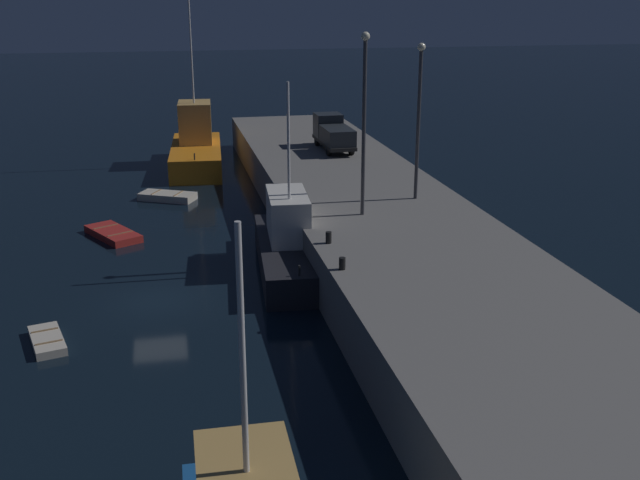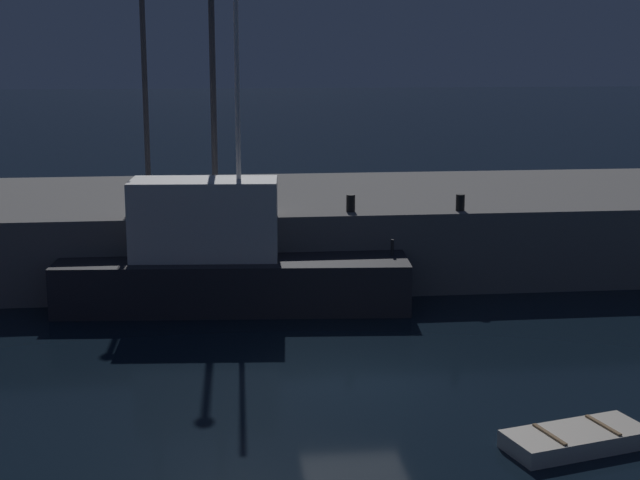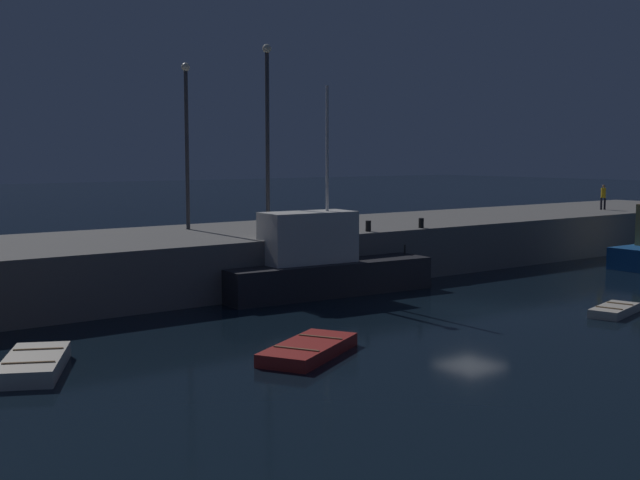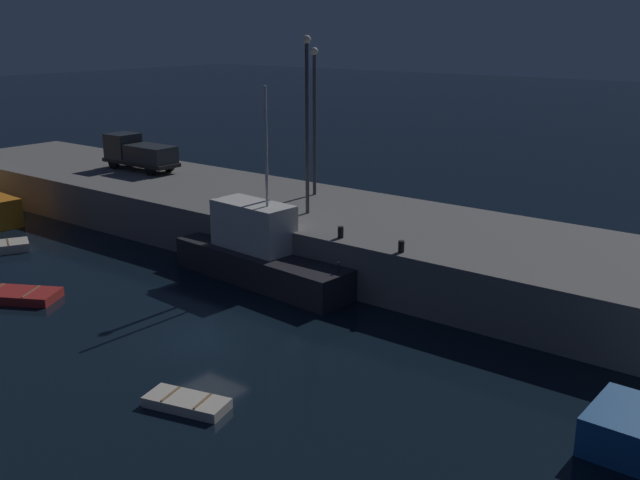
{
  "view_description": "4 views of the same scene",
  "coord_description": "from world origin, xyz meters",
  "px_view_note": "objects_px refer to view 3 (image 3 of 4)",
  "views": [
    {
      "loc": [
        33.01,
        0.74,
        13.66
      ],
      "look_at": [
        -1.54,
        8.12,
        1.93
      ],
      "focal_mm": 41.87,
      "sensor_mm": 36.0,
      "label": 1
    },
    {
      "loc": [
        -3.26,
        -21.07,
        7.75
      ],
      "look_at": [
        -0.05,
        7.11,
        1.91
      ],
      "focal_mm": 52.9,
      "sensor_mm": 36.0,
      "label": 2
    },
    {
      "loc": [
        -25.56,
        -23.47,
        6.53
      ],
      "look_at": [
        -1.96,
        8.07,
        2.37
      ],
      "focal_mm": 45.88,
      "sensor_mm": 36.0,
      "label": 3
    },
    {
      "loc": [
        20.7,
        -19.03,
        12.33
      ],
      "look_at": [
        -0.96,
        8.93,
        1.93
      ],
      "focal_mm": 41.03,
      "sensor_mm": 36.0,
      "label": 4
    }
  ],
  "objects_px": {
    "rowboat_white_mid": "(309,349)",
    "bollard_west": "(368,226)",
    "dinghy_orange_near": "(614,310)",
    "dinghy_red_small": "(34,364)",
    "bollard_central": "(421,223)",
    "dockworker": "(603,195)",
    "lamp_post_west": "(187,134)",
    "lamp_post_east": "(267,125)",
    "fishing_boat_white": "(319,266)"
  },
  "relations": [
    {
      "from": "bollard_west",
      "to": "dinghy_orange_near",
      "type": "bearing_deg",
      "value": -77.75
    },
    {
      "from": "dockworker",
      "to": "bollard_west",
      "type": "height_order",
      "value": "dockworker"
    },
    {
      "from": "dinghy_orange_near",
      "to": "lamp_post_east",
      "type": "relative_size",
      "value": 0.33
    },
    {
      "from": "dinghy_red_small",
      "to": "lamp_post_west",
      "type": "xyz_separation_m",
      "value": [
        12.39,
        13.69,
        7.32
      ]
    },
    {
      "from": "fishing_boat_white",
      "to": "dinghy_orange_near",
      "type": "bearing_deg",
      "value": -59.17
    },
    {
      "from": "bollard_central",
      "to": "fishing_boat_white",
      "type": "bearing_deg",
      "value": -172.5
    },
    {
      "from": "rowboat_white_mid",
      "to": "bollard_west",
      "type": "distance_m",
      "value": 15.63
    },
    {
      "from": "dockworker",
      "to": "bollard_west",
      "type": "distance_m",
      "value": 23.79
    },
    {
      "from": "fishing_boat_white",
      "to": "bollard_west",
      "type": "xyz_separation_m",
      "value": [
        3.99,
        1.18,
        1.56
      ]
    },
    {
      "from": "dockworker",
      "to": "bollard_central",
      "type": "distance_m",
      "value": 20.35
    },
    {
      "from": "rowboat_white_mid",
      "to": "bollard_central",
      "type": "relative_size",
      "value": 8.56
    },
    {
      "from": "lamp_post_west",
      "to": "bollard_central",
      "type": "bearing_deg",
      "value": -33.41
    },
    {
      "from": "dinghy_orange_near",
      "to": "bollard_central",
      "type": "relative_size",
      "value": 5.85
    },
    {
      "from": "dockworker",
      "to": "rowboat_white_mid",
      "type": "bearing_deg",
      "value": -159.71
    },
    {
      "from": "dinghy_orange_near",
      "to": "dockworker",
      "type": "xyz_separation_m",
      "value": [
        20.96,
        14.87,
        3.45
      ]
    },
    {
      "from": "fishing_boat_white",
      "to": "lamp_post_west",
      "type": "relative_size",
      "value": 1.25
    },
    {
      "from": "dinghy_red_small",
      "to": "bollard_west",
      "type": "distance_m",
      "value": 20.58
    },
    {
      "from": "fishing_boat_white",
      "to": "rowboat_white_mid",
      "type": "distance_m",
      "value": 11.86
    },
    {
      "from": "rowboat_white_mid",
      "to": "lamp_post_west",
      "type": "height_order",
      "value": "lamp_post_west"
    },
    {
      "from": "rowboat_white_mid",
      "to": "bollard_central",
      "type": "height_order",
      "value": "bollard_central"
    },
    {
      "from": "dockworker",
      "to": "bollard_west",
      "type": "xyz_separation_m",
      "value": [
        -23.65,
        -2.49,
        -0.73
      ]
    },
    {
      "from": "rowboat_white_mid",
      "to": "dockworker",
      "type": "height_order",
      "value": "dockworker"
    },
    {
      "from": "rowboat_white_mid",
      "to": "bollard_west",
      "type": "xyz_separation_m",
      "value": [
        11.32,
        10.44,
        2.68
      ]
    },
    {
      "from": "dinghy_orange_near",
      "to": "rowboat_white_mid",
      "type": "height_order",
      "value": "rowboat_white_mid"
    },
    {
      "from": "bollard_west",
      "to": "dockworker",
      "type": "bearing_deg",
      "value": 6.01
    },
    {
      "from": "dinghy_orange_near",
      "to": "dinghy_red_small",
      "type": "xyz_separation_m",
      "value": [
        -21.8,
        5.23,
        0.08
      ]
    },
    {
      "from": "dinghy_orange_near",
      "to": "bollard_west",
      "type": "relative_size",
      "value": 5.61
    },
    {
      "from": "lamp_post_east",
      "to": "dockworker",
      "type": "xyz_separation_m",
      "value": [
        27.88,
        -0.28,
        -4.32
      ]
    },
    {
      "from": "rowboat_white_mid",
      "to": "bollard_central",
      "type": "bearing_deg",
      "value": 34.65
    },
    {
      "from": "dinghy_red_small",
      "to": "bollard_west",
      "type": "height_order",
      "value": "bollard_west"
    },
    {
      "from": "lamp_post_west",
      "to": "lamp_post_east",
      "type": "distance_m",
      "value": 4.54
    },
    {
      "from": "fishing_boat_white",
      "to": "dockworker",
      "type": "relative_size",
      "value": 6.08
    },
    {
      "from": "fishing_boat_white",
      "to": "dockworker",
      "type": "distance_m",
      "value": 27.98
    },
    {
      "from": "fishing_boat_white",
      "to": "lamp_post_east",
      "type": "xyz_separation_m",
      "value": [
        -0.24,
        3.95,
        6.61
      ]
    },
    {
      "from": "rowboat_white_mid",
      "to": "lamp_post_east",
      "type": "xyz_separation_m",
      "value": [
        7.09,
        13.21,
        7.73
      ]
    },
    {
      "from": "dockworker",
      "to": "lamp_post_east",
      "type": "bearing_deg",
      "value": 179.43
    },
    {
      "from": "dockworker",
      "to": "bollard_west",
      "type": "bearing_deg",
      "value": -173.99
    },
    {
      "from": "dinghy_orange_near",
      "to": "lamp_post_east",
      "type": "distance_m",
      "value": 18.38
    },
    {
      "from": "dinghy_orange_near",
      "to": "dockworker",
      "type": "relative_size",
      "value": 1.74
    },
    {
      "from": "bollard_central",
      "to": "lamp_post_west",
      "type": "bearing_deg",
      "value": 146.59
    },
    {
      "from": "fishing_boat_white",
      "to": "bollard_central",
      "type": "xyz_separation_m",
      "value": [
        7.49,
        0.99,
        1.55
      ]
    },
    {
      "from": "dinghy_orange_near",
      "to": "lamp_post_west",
      "type": "distance_m",
      "value": 22.39
    },
    {
      "from": "fishing_boat_white",
      "to": "rowboat_white_mid",
      "type": "xyz_separation_m",
      "value": [
        -7.33,
        -9.26,
        -1.12
      ]
    },
    {
      "from": "fishing_boat_white",
      "to": "lamp_post_west",
      "type": "xyz_separation_m",
      "value": [
        -2.73,
        7.72,
        6.23
      ]
    },
    {
      "from": "lamp_post_west",
      "to": "bollard_west",
      "type": "bearing_deg",
      "value": -44.21
    },
    {
      "from": "dinghy_orange_near",
      "to": "lamp_post_west",
      "type": "xyz_separation_m",
      "value": [
        -9.41,
        18.92,
        7.39
      ]
    },
    {
      "from": "lamp_post_east",
      "to": "dockworker",
      "type": "bearing_deg",
      "value": -0.57
    },
    {
      "from": "lamp_post_east",
      "to": "rowboat_white_mid",
      "type": "bearing_deg",
      "value": -118.22
    },
    {
      "from": "dinghy_red_small",
      "to": "bollard_west",
      "type": "bearing_deg",
      "value": 20.51
    },
    {
      "from": "dockworker",
      "to": "bollard_central",
      "type": "bearing_deg",
      "value": -172.4
    }
  ]
}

